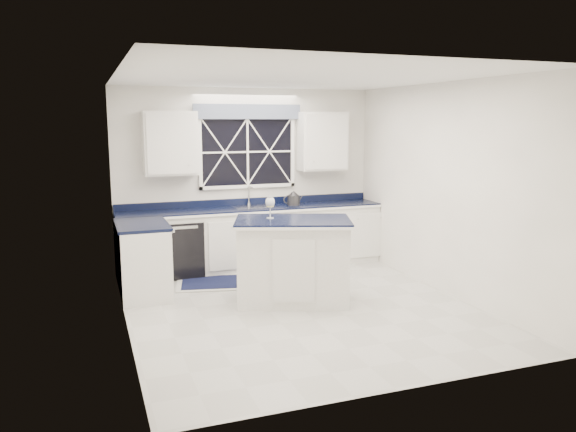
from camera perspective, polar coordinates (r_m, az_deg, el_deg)
name	(u,v)px	position (r m, az deg, el deg)	size (l,w,h in m)	color
ground	(300,307)	(6.83, 1.21, -9.27)	(4.50, 4.50, 0.00)	#B8B8B3
back_wall	(247,178)	(8.64, -4.18, 3.88)	(4.00, 0.10, 2.70)	white
base_cabinets	(235,243)	(8.25, -5.43, -2.74)	(3.99, 1.60, 0.90)	white
countertop	(253,208)	(8.41, -3.58, 0.77)	(3.98, 0.64, 0.04)	black
dishwasher	(180,247)	(8.27, -10.88, -3.14)	(0.60, 0.58, 0.82)	black
window	(248,147)	(8.56, -4.13, 7.05)	(1.65, 0.09, 1.26)	black
upper_cabinets	(250,142)	(8.44, -3.91, 7.49)	(3.10, 0.34, 0.90)	white
faucet	(249,195)	(8.57, -3.97, 2.14)	(0.05, 0.20, 0.30)	#B4B4B6
island	(293,260)	(6.92, 0.49, -4.53)	(1.59, 1.25, 1.04)	white
rug	(224,282)	(7.86, -6.54, -6.70)	(1.42, 1.03, 0.02)	#B3B4AE
kettle	(293,199)	(8.58, 0.55, 1.78)	(0.31, 0.20, 0.22)	#2E2E31
wine_glass	(270,203)	(6.85, -1.83, 1.32)	(0.12, 0.12, 0.27)	silver
soap_bottle	(292,197)	(8.80, 0.37, 1.93)	(0.08, 0.09, 0.19)	silver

